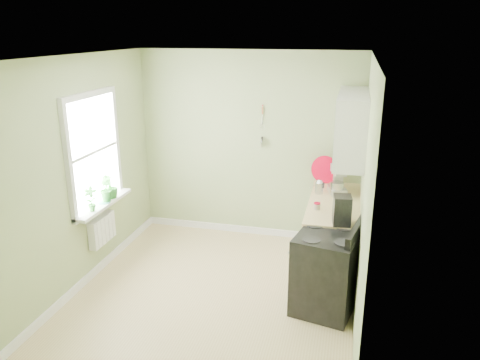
% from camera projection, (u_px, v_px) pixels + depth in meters
% --- Properties ---
extents(floor, '(3.20, 3.60, 0.02)m').
position_uv_depth(floor, '(214.00, 295.00, 5.48)').
color(floor, tan).
rests_on(floor, ground).
extents(ceiling, '(3.20, 3.60, 0.02)m').
position_uv_depth(ceiling, '(209.00, 55.00, 4.64)').
color(ceiling, white).
rests_on(ceiling, wall_back).
extents(wall_back, '(3.20, 0.02, 2.70)m').
position_uv_depth(wall_back, '(249.00, 146.00, 6.73)').
color(wall_back, '#A1B178').
rests_on(wall_back, floor).
extents(wall_left, '(0.02, 3.60, 2.70)m').
position_uv_depth(wall_left, '(79.00, 175.00, 5.43)').
color(wall_left, '#A1B178').
rests_on(wall_left, floor).
extents(wall_right, '(0.02, 3.60, 2.70)m').
position_uv_depth(wall_right, '(365.00, 197.00, 4.69)').
color(wall_right, '#A1B178').
rests_on(wall_right, floor).
extents(base_cabinets, '(0.60, 1.60, 0.87)m').
position_uv_depth(base_cabinets, '(333.00, 236.00, 5.97)').
color(base_cabinets, white).
rests_on(base_cabinets, floor).
extents(countertop, '(0.64, 1.60, 0.04)m').
position_uv_depth(countertop, '(335.00, 203.00, 5.83)').
color(countertop, beige).
rests_on(countertop, base_cabinets).
extents(upper_cabinets, '(0.35, 1.40, 0.80)m').
position_uv_depth(upper_cabinets, '(352.00, 126.00, 5.60)').
color(upper_cabinets, white).
rests_on(upper_cabinets, wall_right).
extents(window, '(0.06, 1.14, 1.44)m').
position_uv_depth(window, '(93.00, 152.00, 5.64)').
color(window, white).
rests_on(window, wall_left).
extents(window_sill, '(0.18, 1.14, 0.04)m').
position_uv_depth(window_sill, '(104.00, 204.00, 5.83)').
color(window_sill, white).
rests_on(window_sill, wall_left).
extents(radiator, '(0.12, 0.50, 0.35)m').
position_uv_depth(radiator, '(102.00, 230.00, 5.89)').
color(radiator, white).
rests_on(radiator, wall_left).
extents(wall_utensils, '(0.02, 0.14, 0.58)m').
position_uv_depth(wall_utensils, '(262.00, 133.00, 6.59)').
color(wall_utensils, beige).
rests_on(wall_utensils, wall_back).
extents(stove, '(0.77, 0.84, 1.01)m').
position_uv_depth(stove, '(327.00, 271.00, 5.09)').
color(stove, black).
rests_on(stove, floor).
extents(stand_mixer, '(0.28, 0.36, 0.40)m').
position_uv_depth(stand_mixer, '(338.00, 180.00, 6.09)').
color(stand_mixer, '#B2B2B7').
rests_on(stand_mixer, countertop).
extents(kettle, '(0.18, 0.11, 0.19)m').
position_uv_depth(kettle, '(319.00, 187.00, 6.09)').
color(kettle, silver).
rests_on(kettle, countertop).
extents(coffee_maker, '(0.21, 0.23, 0.33)m').
position_uv_depth(coffee_maker, '(342.00, 211.00, 5.11)').
color(coffee_maker, black).
rests_on(coffee_maker, countertop).
extents(red_tray, '(0.39, 0.16, 0.39)m').
position_uv_depth(red_tray, '(325.00, 170.00, 6.47)').
color(red_tray, '#AD031E').
rests_on(red_tray, countertop).
extents(jar, '(0.08, 0.08, 0.08)m').
position_uv_depth(jar, '(317.00, 206.00, 5.56)').
color(jar, '#B5A993').
rests_on(jar, countertop).
extents(plant_a, '(0.19, 0.16, 0.31)m').
position_uv_depth(plant_a, '(91.00, 199.00, 5.50)').
color(plant_a, '#2A7426').
rests_on(plant_a, window_sill).
extents(plant_b, '(0.24, 0.24, 0.34)m').
position_uv_depth(plant_b, '(105.00, 189.00, 5.82)').
color(plant_b, '#2A7426').
rests_on(plant_b, window_sill).
extents(plant_c, '(0.18, 0.18, 0.32)m').
position_uv_depth(plant_c, '(111.00, 186.00, 5.94)').
color(plant_c, '#2A7426').
rests_on(plant_c, window_sill).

